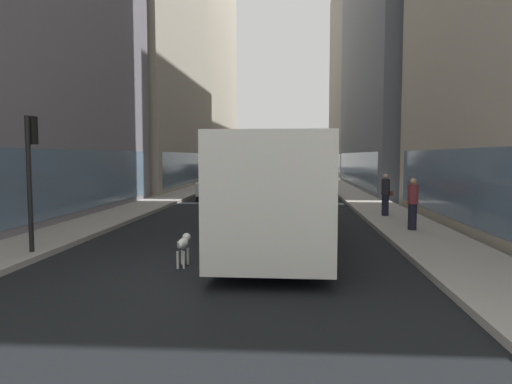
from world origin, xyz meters
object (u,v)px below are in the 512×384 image
(car_silver_sedan, at_px, (217,185))
(dalmatian_dog, at_px, (183,244))
(pedestrian_in_coat, at_px, (413,203))
(traffic_light_near, at_px, (30,161))
(box_truck, at_px, (287,167))
(car_black_suv, at_px, (254,171))
(car_red_coupe, at_px, (311,184))
(car_yellow_taxi, at_px, (261,175))
(pedestrian_with_handbag, at_px, (386,194))
(transit_bus, at_px, (278,181))
(car_white_van, at_px, (288,172))

(car_silver_sedan, bearing_deg, dalmatian_dog, -83.36)
(pedestrian_in_coat, bearing_deg, traffic_light_near, -157.98)
(car_silver_sedan, height_order, box_truck, box_truck)
(car_silver_sedan, distance_m, box_truck, 10.81)
(car_black_suv, relative_size, car_red_coupe, 1.01)
(box_truck, bearing_deg, car_yellow_taxi, 115.42)
(pedestrian_with_handbag, bearing_deg, traffic_light_near, -142.82)
(car_silver_sedan, relative_size, pedestrian_in_coat, 2.57)
(car_red_coupe, xyz_separation_m, dalmatian_dog, (-3.67, -18.29, -0.31))
(car_red_coupe, height_order, pedestrian_with_handbag, pedestrian_with_handbag)
(box_truck, bearing_deg, dalmatian_dog, -94.44)
(pedestrian_with_handbag, distance_m, pedestrian_in_coat, 3.59)
(transit_bus, distance_m, car_black_suv, 39.29)
(car_black_suv, distance_m, pedestrian_in_coat, 38.81)
(car_red_coupe, distance_m, car_white_van, 19.97)
(transit_bus, xyz_separation_m, dalmatian_dog, (-2.07, -3.71, -1.26))
(car_silver_sedan, xyz_separation_m, car_yellow_taxi, (1.60, 15.06, -0.00))
(box_truck, bearing_deg, traffic_light_near, -103.23)
(car_white_van, relative_size, box_truck, 0.61)
(transit_bus, distance_m, dalmatian_dog, 4.43)
(dalmatian_dog, bearing_deg, car_red_coupe, 78.66)
(transit_bus, distance_m, car_red_coupe, 14.69)
(car_white_van, bearing_deg, pedestrian_with_handbag, -81.96)
(pedestrian_in_coat, bearing_deg, car_white_van, 97.46)
(car_black_suv, bearing_deg, box_truck, -76.11)
(car_black_suv, relative_size, traffic_light_near, 1.16)
(traffic_light_near, bearing_deg, car_yellow_taxi, 83.19)
(box_truck, relative_size, dalmatian_dog, 7.79)
(car_silver_sedan, xyz_separation_m, dalmatian_dog, (1.93, -16.60, -0.31))
(transit_bus, relative_size, car_black_suv, 2.92)
(car_white_van, bearing_deg, box_truck, -90.00)
(car_silver_sedan, bearing_deg, box_truck, 68.22)
(car_silver_sedan, distance_m, pedestrian_with_handbag, 11.54)
(transit_bus, bearing_deg, car_white_van, 90.00)
(car_black_suv, height_order, car_red_coupe, same)
(dalmatian_dog, relative_size, pedestrian_with_handbag, 0.57)
(transit_bus, height_order, dalmatian_dog, transit_bus)
(dalmatian_dog, bearing_deg, pedestrian_in_coat, 37.28)
(transit_bus, xyz_separation_m, traffic_light_near, (-6.10, -3.05, 0.66))
(car_black_suv, xyz_separation_m, car_white_van, (4.00, -4.59, 0.01))
(traffic_light_near, bearing_deg, transit_bus, 26.56)
(transit_bus, height_order, box_truck, same)
(car_black_suv, bearing_deg, car_silver_sedan, -90.00)
(car_silver_sedan, height_order, pedestrian_in_coat, pedestrian_in_coat)
(car_black_suv, bearing_deg, pedestrian_in_coat, -77.56)
(pedestrian_with_handbag, bearing_deg, car_black_suv, 103.44)
(box_truck, height_order, pedestrian_in_coat, box_truck)
(dalmatian_dog, distance_m, pedestrian_with_handbag, 10.55)
(car_white_van, relative_size, car_yellow_taxi, 1.11)
(dalmatian_dog, bearing_deg, car_silver_sedan, 96.64)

